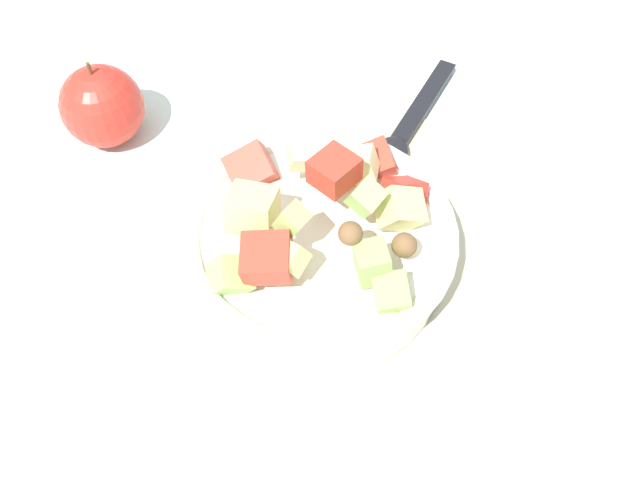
# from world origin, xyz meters

# --- Properties ---
(ground_plane) EXTENTS (2.40, 2.40, 0.00)m
(ground_plane) POSITION_xyz_m (0.00, 0.00, 0.00)
(ground_plane) COLOR silver
(placemat) EXTENTS (0.40, 0.31, 0.01)m
(placemat) POSITION_xyz_m (0.00, 0.00, 0.00)
(placemat) COLOR #BCB299
(placemat) RESTS_ON ground_plane
(salad_bowl) EXTENTS (0.23, 0.23, 0.11)m
(salad_bowl) POSITION_xyz_m (0.01, -0.00, 0.04)
(salad_bowl) COLOR white
(salad_bowl) RESTS_ON placemat
(serving_spoon) EXTENTS (0.18, 0.11, 0.01)m
(serving_spoon) POSITION_xyz_m (0.16, 0.08, 0.01)
(serving_spoon) COLOR black
(serving_spoon) RESTS_ON placemat
(whole_apple) EXTENTS (0.08, 0.08, 0.09)m
(whole_apple) POSITION_xyz_m (-0.08, 0.25, 0.04)
(whole_apple) COLOR red
(whole_apple) RESTS_ON ground_plane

